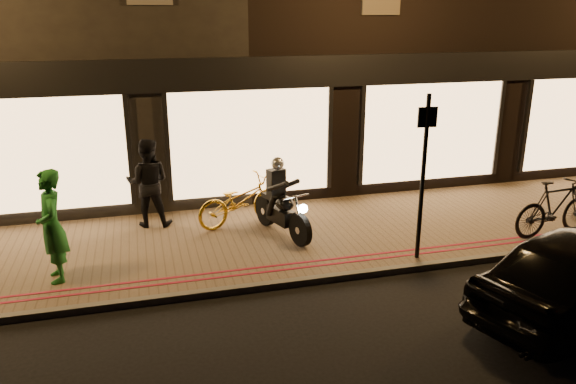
# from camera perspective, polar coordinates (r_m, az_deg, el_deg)

# --- Properties ---
(ground) EXTENTS (90.00, 90.00, 0.00)m
(ground) POSITION_cam_1_polar(r_m,az_deg,el_deg) (9.62, 1.19, -9.58)
(ground) COLOR black
(ground) RESTS_ON ground
(sidewalk) EXTENTS (50.00, 4.00, 0.12)m
(sidewalk) POSITION_cam_1_polar(r_m,az_deg,el_deg) (11.35, -1.64, -4.79)
(sidewalk) COLOR brown
(sidewalk) RESTS_ON ground
(kerb_stone) EXTENTS (50.00, 0.14, 0.12)m
(kerb_stone) POSITION_cam_1_polar(r_m,az_deg,el_deg) (9.64, 1.10, -9.13)
(kerb_stone) COLOR #59544C
(kerb_stone) RESTS_ON ground
(red_kerb_lines) EXTENTS (50.00, 0.26, 0.01)m
(red_kerb_lines) POSITION_cam_1_polar(r_m,az_deg,el_deg) (10.04, 0.31, -7.56)
(red_kerb_lines) COLOR maroon
(red_kerb_lines) RESTS_ON sidewalk
(building_row) EXTENTS (48.00, 10.11, 8.50)m
(building_row) POSITION_cam_1_polar(r_m,az_deg,el_deg) (17.34, -7.41, 17.17)
(building_row) COLOR black
(building_row) RESTS_ON ground
(motorcycle) EXTENTS (0.80, 1.88, 1.59)m
(motorcycle) POSITION_cam_1_polar(r_m,az_deg,el_deg) (11.21, -0.71, -1.37)
(motorcycle) COLOR black
(motorcycle) RESTS_ON sidewalk
(sign_post) EXTENTS (0.35, 0.08, 3.00)m
(sign_post) POSITION_cam_1_polar(r_m,az_deg,el_deg) (10.11, 13.60, 2.24)
(sign_post) COLOR black
(sign_post) RESTS_ON sidewalk
(bicycle_gold) EXTENTS (2.08, 1.29, 1.03)m
(bicycle_gold) POSITION_cam_1_polar(r_m,az_deg,el_deg) (11.84, -4.87, -0.88)
(bicycle_gold) COLOR gold
(bicycle_gold) RESTS_ON sidewalk
(bicycle_dark) EXTENTS (1.98, 0.72, 1.17)m
(bicycle_dark) POSITION_cam_1_polar(r_m,az_deg,el_deg) (12.38, 25.53, -1.46)
(bicycle_dark) COLOR black
(bicycle_dark) RESTS_ON sidewalk
(person_green) EXTENTS (0.60, 0.78, 1.92)m
(person_green) POSITION_cam_1_polar(r_m,az_deg,el_deg) (10.00, -22.88, -3.22)
(person_green) COLOR #1B6723
(person_green) RESTS_ON sidewalk
(person_dark) EXTENTS (1.02, 0.86, 1.86)m
(person_dark) POSITION_cam_1_polar(r_m,az_deg,el_deg) (11.96, -14.03, 0.91)
(person_dark) COLOR black
(person_dark) RESTS_ON sidewalk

